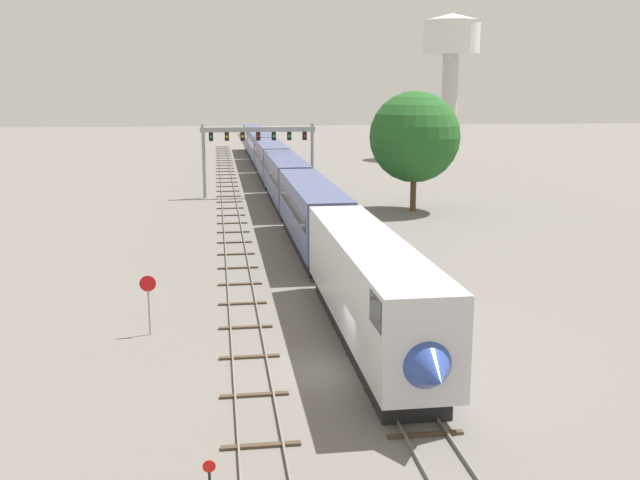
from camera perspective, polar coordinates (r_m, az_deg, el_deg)
ground_plane at (r=30.29m, az=1.35°, el=-10.27°), size 400.00×400.00×0.00m
track_main at (r=88.65m, az=-3.75°, el=4.47°), size 2.60×200.00×0.16m
track_near at (r=68.63m, az=-7.04°, el=2.24°), size 2.60×160.00×0.16m
passenger_train at (r=81.73m, az=-3.41°, el=5.64°), size 3.04×119.32×4.80m
signal_gantry at (r=77.41m, az=-4.87°, el=7.61°), size 12.10×0.49×7.76m
water_tower at (r=123.93m, az=10.27°, el=14.73°), size 9.29×9.29×23.29m
stop_sign at (r=34.87m, az=-13.34°, el=-4.34°), size 0.76×0.08×2.88m
trackside_tree_left at (r=68.60m, az=7.45°, el=8.03°), size 8.45×8.45×11.19m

